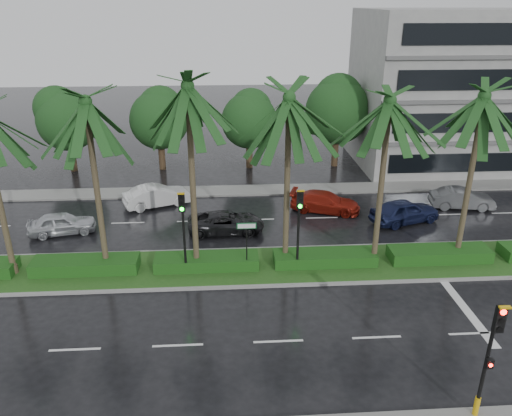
{
  "coord_description": "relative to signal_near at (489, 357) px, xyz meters",
  "views": [
    {
      "loc": [
        -1.93,
        -21.24,
        12.63
      ],
      "look_at": [
        -0.48,
        1.5,
        3.09
      ],
      "focal_mm": 35.0,
      "sensor_mm": 36.0,
      "label": 1
    }
  ],
  "objects": [
    {
      "name": "signal_near",
      "position": [
        0.0,
        0.0,
        0.0
      ],
      "size": [
        0.34,
        0.45,
        4.36
      ],
      "color": "black",
      "rests_on": "near_sidewalk"
    },
    {
      "name": "car_red",
      "position": [
        -1.61,
        17.44,
        -1.86
      ],
      "size": [
        3.11,
        4.78,
        1.29
      ],
      "primitive_type": "imported",
      "rotation": [
        0.0,
        0.0,
        1.25
      ],
      "color": "maroon",
      "rests_on": "ground"
    },
    {
      "name": "hedge",
      "position": [
        -6.0,
        10.39,
        -2.05
      ],
      "size": [
        35.2,
        1.4,
        0.6
      ],
      "color": "#183F12",
      "rests_on": "median"
    },
    {
      "name": "ground",
      "position": [
        -6.0,
        9.39,
        -2.5
      ],
      "size": [
        120.0,
        120.0,
        0.0
      ],
      "primitive_type": "plane",
      "color": "black",
      "rests_on": "ground"
    },
    {
      "name": "palm_row",
      "position": [
        -7.25,
        10.41,
        5.39
      ],
      "size": [
        26.3,
        4.2,
        9.83
      ],
      "color": "#463828",
      "rests_on": "median"
    },
    {
      "name": "car_white",
      "position": [
        -12.49,
        19.04,
        -1.79
      ],
      "size": [
        3.0,
        4.56,
        1.42
      ],
      "primitive_type": "imported",
      "rotation": [
        0.0,
        0.0,
        1.95
      ],
      "color": "silver",
      "rests_on": "ground"
    },
    {
      "name": "median",
      "position": [
        -6.0,
        10.39,
        -2.42
      ],
      "size": [
        36.0,
        4.0,
        0.15
      ],
      "color": "gray",
      "rests_on": "ground"
    },
    {
      "name": "car_darkgrey",
      "position": [
        -7.99,
        14.71,
        -1.89
      ],
      "size": [
        2.21,
        4.51,
        1.23
      ],
      "primitive_type": "imported",
      "rotation": [
        0.0,
        0.0,
        1.61
      ],
      "color": "black",
      "rests_on": "ground"
    },
    {
      "name": "bg_trees",
      "position": [
        -5.74,
        26.98,
        1.84
      ],
      "size": [
        32.53,
        5.12,
        7.4
      ],
      "color": "#3C2B1B",
      "rests_on": "ground"
    },
    {
      "name": "far_sidewalk",
      "position": [
        -6.0,
        21.39,
        -2.44
      ],
      "size": [
        40.0,
        2.0,
        0.12
      ],
      "primitive_type": "cube",
      "color": "slate",
      "rests_on": "ground"
    },
    {
      "name": "lane_markings",
      "position": [
        -2.96,
        8.96,
        -2.5
      ],
      "size": [
        34.0,
        13.06,
        0.01
      ],
      "color": "silver",
      "rests_on": "ground"
    },
    {
      "name": "signal_median_right",
      "position": [
        -4.5,
        9.69,
        0.49
      ],
      "size": [
        0.34,
        0.42,
        4.36
      ],
      "color": "black",
      "rests_on": "median"
    },
    {
      "name": "car_silver",
      "position": [
        -17.5,
        15.12,
        -1.86
      ],
      "size": [
        2.29,
        4.01,
        1.28
      ],
      "primitive_type": "imported",
      "rotation": [
        0.0,
        0.0,
        1.79
      ],
      "color": "silver",
      "rests_on": "ground"
    },
    {
      "name": "street_sign",
      "position": [
        -7.0,
        9.87,
        -0.38
      ],
      "size": [
        0.95,
        0.09,
        2.6
      ],
      "color": "black",
      "rests_on": "median"
    },
    {
      "name": "car_grey",
      "position": [
        7.39,
        17.4,
        -1.84
      ],
      "size": [
        1.97,
        4.18,
        1.33
      ],
      "primitive_type": "imported",
      "rotation": [
        0.0,
        0.0,
        1.43
      ],
      "color": "#4C4E51",
      "rests_on": "ground"
    },
    {
      "name": "building",
      "position": [
        11.0,
        27.39,
        3.5
      ],
      "size": [
        16.0,
        10.0,
        12.0
      ],
      "primitive_type": "cube",
      "color": "gray",
      "rests_on": "ground"
    },
    {
      "name": "signal_median_left",
      "position": [
        -10.0,
        9.69,
        0.49
      ],
      "size": [
        0.34,
        0.42,
        4.36
      ],
      "color": "black",
      "rests_on": "median"
    },
    {
      "name": "car_blue",
      "position": [
        2.89,
        15.43,
        -1.77
      ],
      "size": [
        2.99,
        4.64,
        1.47
      ],
      "primitive_type": "imported",
      "rotation": [
        0.0,
        0.0,
        1.89
      ],
      "color": "#161D42",
      "rests_on": "ground"
    }
  ]
}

